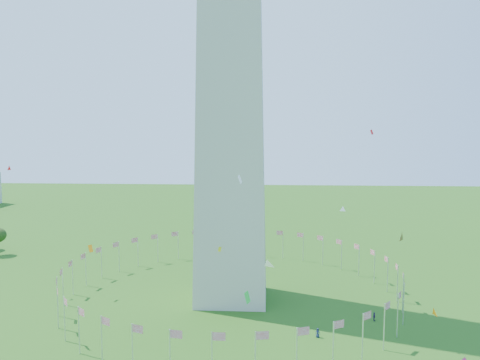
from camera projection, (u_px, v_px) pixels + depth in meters
The scene contains 2 objects.
flag_ring at pixel (232, 280), 114.66m from camera, with size 80.24×80.24×9.00m.
kites_aloft at pixel (275, 239), 87.92m from camera, with size 109.05×53.88×38.02m.
Camera 1 is at (8.89, -61.21, 40.74)m, focal length 35.00 mm.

